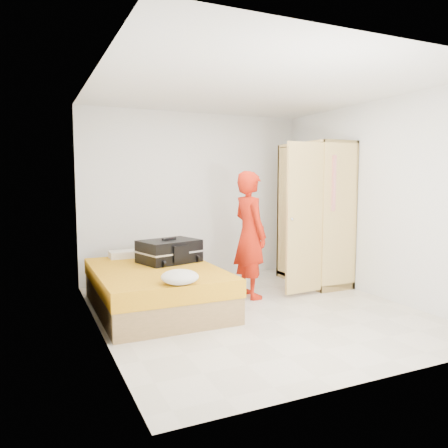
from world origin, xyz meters
name	(u,v)px	position (x,y,z in m)	size (l,w,h in m)	color
room	(256,202)	(0.00, 0.00, 1.30)	(4.00, 4.02, 2.60)	beige
bed	(156,288)	(-1.05, 0.58, 0.25)	(1.42, 2.02, 0.50)	#9F7748
wardrobe	(314,217)	(1.45, 0.85, 1.00)	(1.17, 1.23, 2.10)	#E8C471
person	(250,235)	(0.23, 0.58, 0.84)	(0.61, 0.40, 1.67)	red
suitcase	(169,251)	(-0.79, 0.86, 0.64)	(0.86, 0.72, 0.32)	black
round_cushion	(180,277)	(-1.05, -0.32, 0.57)	(0.39, 0.39, 0.15)	white
pillow	(129,254)	(-1.19, 1.43, 0.55)	(0.51, 0.26, 0.09)	white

